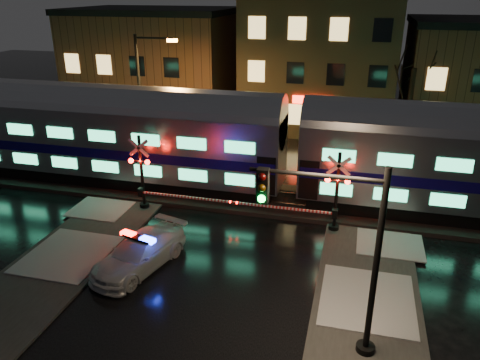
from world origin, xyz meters
name	(u,v)px	position (x,y,z in m)	size (l,w,h in m)	color
ground	(226,242)	(0.00, 0.00, 0.00)	(120.00, 120.00, 0.00)	black
ballast	(250,197)	(0.00, 5.00, 0.12)	(90.00, 4.20, 0.24)	black
sidewalk_left	(24,295)	(-6.50, -6.00, 0.06)	(4.00, 20.00, 0.12)	#2D2D2D
sidewalk_right	(366,356)	(6.50, -6.00, 0.06)	(4.00, 20.00, 0.12)	#2D2D2D
building_left	(156,65)	(-13.00, 22.00, 4.50)	(14.00, 10.00, 9.00)	#533020
building_mid	(321,56)	(2.00, 22.50, 5.75)	(12.00, 11.00, 11.50)	brown
train	(293,146)	(2.28, 5.00, 3.38)	(51.00, 3.12, 5.92)	black
police_car	(139,253)	(-2.99, -2.96, 0.71)	(3.18, 5.20, 1.57)	silver
crossing_signal_right	(328,200)	(4.50, 2.31, 1.70)	(5.81, 0.66, 4.11)	black
crossing_signal_left	(148,181)	(-4.96, 2.31, 1.72)	(5.86, 0.66, 4.15)	black
traffic_light	(342,259)	(5.41, -5.87, 3.50)	(4.26, 0.74, 6.59)	black
streetlight	(144,92)	(-8.06, 9.00, 4.90)	(2.84, 0.30, 8.51)	black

